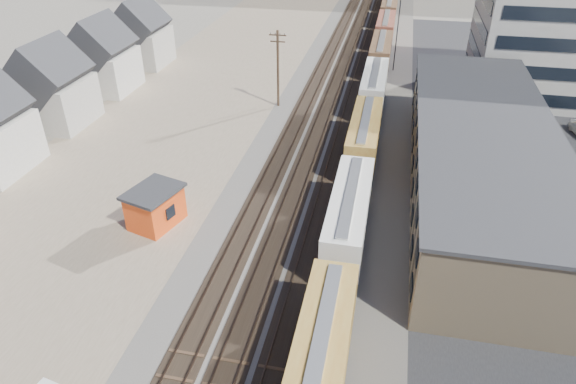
% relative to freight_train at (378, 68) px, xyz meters
% --- Properties ---
extents(ground, '(300.00, 300.00, 0.00)m').
position_rel_freight_train_xyz_m(ground, '(-3.80, -52.28, -2.79)').
color(ground, '#6B6356').
rests_on(ground, ground).
extents(ballast_bed, '(18.00, 200.00, 0.06)m').
position_rel_freight_train_xyz_m(ballast_bed, '(-3.80, -2.28, -2.76)').
color(ballast_bed, '#4C4742').
rests_on(ballast_bed, ground).
extents(dirt_yard, '(24.00, 180.00, 0.03)m').
position_rel_freight_train_xyz_m(dirt_yard, '(-23.80, -12.28, -2.78)').
color(dirt_yard, '#776552').
rests_on(dirt_yard, ground).
extents(asphalt_lot, '(26.00, 120.00, 0.04)m').
position_rel_freight_train_xyz_m(asphalt_lot, '(18.20, -17.28, -2.77)').
color(asphalt_lot, '#232326').
rests_on(asphalt_lot, ground).
extents(rail_tracks, '(11.40, 200.00, 0.24)m').
position_rel_freight_train_xyz_m(rail_tracks, '(-4.35, -2.28, -2.68)').
color(rail_tracks, black).
rests_on(rail_tracks, ground).
extents(freight_train, '(3.00, 119.74, 4.46)m').
position_rel_freight_train_xyz_m(freight_train, '(0.00, 0.00, 0.00)').
color(freight_train, black).
rests_on(freight_train, ground).
extents(warehouse, '(12.40, 40.40, 7.25)m').
position_rel_freight_train_xyz_m(warehouse, '(11.18, -27.28, 0.86)').
color(warehouse, tan).
rests_on(warehouse, ground).
extents(office_tower, '(22.60, 18.60, 18.45)m').
position_rel_freight_train_xyz_m(office_tower, '(24.15, 2.67, 6.47)').
color(office_tower, '#9E998E').
rests_on(office_tower, ground).
extents(utility_pole_north, '(2.20, 0.32, 10.00)m').
position_rel_freight_train_xyz_m(utility_pole_north, '(-12.30, -10.28, 2.50)').
color(utility_pole_north, '#382619').
rests_on(utility_pole_north, ground).
extents(radio_mast, '(1.20, 0.16, 18.00)m').
position_rel_freight_train_xyz_m(radio_mast, '(2.20, 7.72, 6.33)').
color(radio_mast, black).
rests_on(radio_mast, ground).
extents(townhouse_row, '(8.15, 68.16, 10.47)m').
position_rel_freight_train_xyz_m(townhouse_row, '(-37.80, -27.28, 1.54)').
color(townhouse_row, '#B7B2A8').
rests_on(townhouse_row, ground).
extents(maintenance_shed, '(4.89, 5.62, 3.50)m').
position_rel_freight_train_xyz_m(maintenance_shed, '(-16.72, -39.00, -1.00)').
color(maintenance_shed, '#EE4B16').
rests_on(maintenance_shed, ground).
extents(parked_car_blue, '(5.57, 4.44, 1.41)m').
position_rel_freight_train_xyz_m(parked_car_blue, '(19.34, -11.02, -2.09)').
color(parked_car_blue, navy).
rests_on(parked_car_blue, ground).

